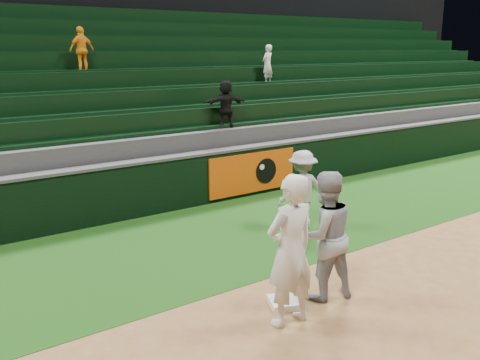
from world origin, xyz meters
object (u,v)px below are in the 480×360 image
Objects in this scene: first_base at (285,302)px; base_coach at (302,190)px; first_baseman at (290,251)px; baserunner at (324,236)px.

base_coach is at bearing 43.71° from first_base.
first_baseman is 0.98m from baserunner.
first_base is at bearing -124.50° from first_baseman.
first_base is at bearing 54.55° from base_coach.
first_base is 1.11m from first_baseman.
baserunner reaches higher than base_coach.
base_coach is at bearing -112.25° from baserunner.
first_base is 0.27× the size of base_coach.
first_baseman reaches higher than base_coach.
first_base is 1.13m from baserunner.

